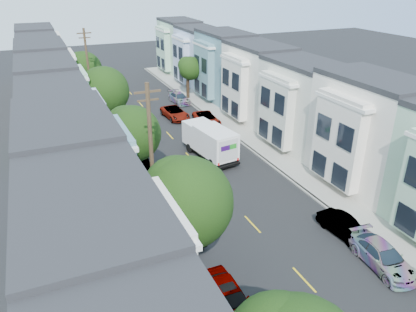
{
  "coord_description": "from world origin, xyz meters",
  "views": [
    {
      "loc": [
        -12.12,
        -20.3,
        16.0
      ],
      "look_at": [
        -0.23,
        7.23,
        2.2
      ],
      "focal_mm": 35.0,
      "sensor_mm": 36.0,
      "label": 1
    }
  ],
  "objects_px": {
    "parked_left_b": "(229,298)",
    "parked_right_c": "(207,119)",
    "fedex_truck": "(210,140)",
    "parked_right_b": "(344,227)",
    "lead_sedan": "(175,113)",
    "parked_left_d": "(139,160)",
    "tree_c": "(131,134)",
    "tree_e": "(83,69)",
    "utility_pole_far": "(89,73)",
    "parked_right_a": "(383,256)",
    "tree_far_r": "(190,69)",
    "utility_pole_near": "(152,161)",
    "tree_b": "(185,203)",
    "parked_left_c": "(182,227)",
    "tree_d": "(104,91)",
    "parked_right_d": "(179,98)"
  },
  "relations": [
    {
      "from": "tree_e",
      "to": "parked_right_a",
      "type": "height_order",
      "value": "tree_e"
    },
    {
      "from": "utility_pole_near",
      "to": "parked_right_a",
      "type": "height_order",
      "value": "utility_pole_near"
    },
    {
      "from": "parked_right_d",
      "to": "parked_left_c",
      "type": "bearing_deg",
      "value": -113.35
    },
    {
      "from": "lead_sedan",
      "to": "parked_left_d",
      "type": "relative_size",
      "value": 1.13
    },
    {
      "from": "tree_far_r",
      "to": "parked_right_a",
      "type": "bearing_deg",
      "value": -93.11
    },
    {
      "from": "tree_b",
      "to": "tree_far_r",
      "type": "distance_m",
      "value": 36.37
    },
    {
      "from": "fedex_truck",
      "to": "parked_left_d",
      "type": "height_order",
      "value": "fedex_truck"
    },
    {
      "from": "tree_b",
      "to": "parked_right_a",
      "type": "height_order",
      "value": "tree_b"
    },
    {
      "from": "tree_d",
      "to": "parked_right_d",
      "type": "distance_m",
      "value": 15.9
    },
    {
      "from": "parked_right_c",
      "to": "parked_right_a",
      "type": "bearing_deg",
      "value": -86.14
    },
    {
      "from": "tree_c",
      "to": "parked_left_c",
      "type": "relative_size",
      "value": 1.71
    },
    {
      "from": "utility_pole_far",
      "to": "parked_right_d",
      "type": "relative_size",
      "value": 2.36
    },
    {
      "from": "parked_left_b",
      "to": "parked_left_c",
      "type": "distance_m",
      "value": 6.94
    },
    {
      "from": "parked_left_b",
      "to": "parked_right_c",
      "type": "relative_size",
      "value": 0.95
    },
    {
      "from": "utility_pole_far",
      "to": "parked_left_d",
      "type": "bearing_deg",
      "value": -85.04
    },
    {
      "from": "fedex_truck",
      "to": "parked_left_c",
      "type": "relative_size",
      "value": 1.52
    },
    {
      "from": "utility_pole_near",
      "to": "parked_right_a",
      "type": "relative_size",
      "value": 2.2
    },
    {
      "from": "utility_pole_near",
      "to": "parked_left_c",
      "type": "xyz_separation_m",
      "value": [
        1.4,
        -1.31,
        -4.46
      ]
    },
    {
      "from": "utility_pole_far",
      "to": "parked_left_b",
      "type": "xyz_separation_m",
      "value": [
        1.4,
        -34.25,
        -4.4
      ]
    },
    {
      "from": "tree_c",
      "to": "parked_left_c",
      "type": "height_order",
      "value": "tree_c"
    },
    {
      "from": "parked_left_d",
      "to": "utility_pole_near",
      "type": "bearing_deg",
      "value": -93.31
    },
    {
      "from": "fedex_truck",
      "to": "parked_right_d",
      "type": "distance_m",
      "value": 17.65
    },
    {
      "from": "tree_d",
      "to": "parked_right_a",
      "type": "distance_m",
      "value": 27.99
    },
    {
      "from": "utility_pole_near",
      "to": "fedex_truck",
      "type": "bearing_deg",
      "value": 49.26
    },
    {
      "from": "utility_pole_near",
      "to": "fedex_truck",
      "type": "relative_size",
      "value": 1.58
    },
    {
      "from": "tree_far_r",
      "to": "tree_d",
      "type": "bearing_deg",
      "value": -138.95
    },
    {
      "from": "tree_e",
      "to": "utility_pole_near",
      "type": "distance_m",
      "value": 31.15
    },
    {
      "from": "tree_c",
      "to": "parked_right_a",
      "type": "xyz_separation_m",
      "value": [
        11.2,
        -14.23,
        -4.29
      ]
    },
    {
      "from": "parked_right_b",
      "to": "tree_b",
      "type": "bearing_deg",
      "value": 177.4
    },
    {
      "from": "tree_far_r",
      "to": "parked_right_b",
      "type": "distance_m",
      "value": 33.58
    },
    {
      "from": "tree_e",
      "to": "parked_left_c",
      "type": "relative_size",
      "value": 1.62
    },
    {
      "from": "parked_left_d",
      "to": "parked_right_b",
      "type": "bearing_deg",
      "value": -52.58
    },
    {
      "from": "utility_pole_near",
      "to": "lead_sedan",
      "type": "xyz_separation_m",
      "value": [
        8.62,
        20.98,
        -4.49
      ]
    },
    {
      "from": "tree_c",
      "to": "utility_pole_far",
      "type": "xyz_separation_m",
      "value": [
        0.0,
        20.56,
        0.18
      ]
    },
    {
      "from": "lead_sedan",
      "to": "parked_right_a",
      "type": "relative_size",
      "value": 1.05
    },
    {
      "from": "utility_pole_far",
      "to": "parked_left_c",
      "type": "distance_m",
      "value": 27.7
    },
    {
      "from": "fedex_truck",
      "to": "parked_right_b",
      "type": "xyz_separation_m",
      "value": [
        3.18,
        -14.76,
        -1.06
      ]
    },
    {
      "from": "utility_pole_far",
      "to": "parked_left_c",
      "type": "xyz_separation_m",
      "value": [
        1.4,
        -27.31,
        -4.46
      ]
    },
    {
      "from": "tree_c",
      "to": "tree_e",
      "type": "bearing_deg",
      "value": 90.0
    },
    {
      "from": "tree_c",
      "to": "tree_far_r",
      "type": "relative_size",
      "value": 1.25
    },
    {
      "from": "fedex_truck",
      "to": "utility_pole_far",
      "type": "bearing_deg",
      "value": 107.73
    },
    {
      "from": "tree_e",
      "to": "utility_pole_far",
      "type": "xyz_separation_m",
      "value": [
        0.0,
        -5.14,
        0.66
      ]
    },
    {
      "from": "lead_sedan",
      "to": "parked_left_d",
      "type": "distance_m",
      "value": 13.27
    },
    {
      "from": "lead_sedan",
      "to": "tree_far_r",
      "type": "bearing_deg",
      "value": 52.63
    },
    {
      "from": "utility_pole_far",
      "to": "parked_right_a",
      "type": "relative_size",
      "value": 2.2
    },
    {
      "from": "tree_e",
      "to": "utility_pole_far",
      "type": "height_order",
      "value": "utility_pole_far"
    },
    {
      "from": "tree_far_r",
      "to": "utility_pole_near",
      "type": "distance_m",
      "value": 30.88
    },
    {
      "from": "tree_d",
      "to": "tree_far_r",
      "type": "relative_size",
      "value": 1.37
    },
    {
      "from": "tree_e",
      "to": "utility_pole_far",
      "type": "distance_m",
      "value": 5.19
    },
    {
      "from": "utility_pole_far",
      "to": "fedex_truck",
      "type": "bearing_deg",
      "value": -64.32
    }
  ]
}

